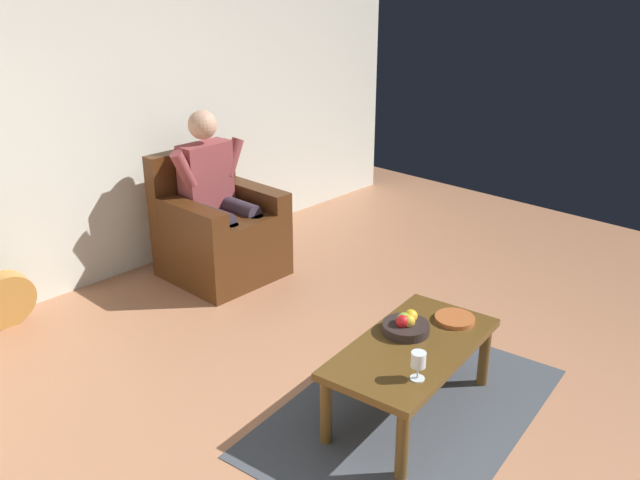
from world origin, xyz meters
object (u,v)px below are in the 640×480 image
Objects in this scene: guitar at (3,295)px; fruit_bowl at (406,325)px; armchair at (219,232)px; wine_glass_near at (418,362)px; decorative_dish at (455,319)px; coffee_table at (412,355)px; person_seated at (216,190)px.

fruit_bowl is (-1.12, 2.34, 0.22)m from guitar.
guitar reaches higher than armchair.
fruit_bowl is (-0.31, -0.29, -0.05)m from wine_glass_near.
wine_glass_near reaches higher than decorative_dish.
guitar reaches higher than wine_glass_near.
guitar is 2.60m from fruit_bowl.
coffee_table is at bearing 78.40° from armchair.
decorative_dish is at bearing 156.11° from fruit_bowl.
armchair is 2.11m from coffee_table.
wine_glass_near is at bearing 43.37° from fruit_bowl.
coffee_table is 4.97× the size of decorative_dish.
person_seated is 8.71× the size of wine_glass_near.
person_seated reaches higher than guitar.
armchair is 2.09m from decorative_dish.
armchair is at bearing -99.82° from fruit_bowl.
fruit_bowl reaches higher than decorative_dish.
fruit_bowl is 0.30m from decorative_dish.
decorative_dish is (-0.59, -0.17, -0.08)m from wine_glass_near.
guitar is at bearing -60.36° from decorative_dish.
person_seated is 2.36m from wine_glass_near.
decorative_dish is (0.06, 2.09, 0.09)m from armchair.
coffee_table is (0.42, 2.07, 0.01)m from armchair.
fruit_bowl is at bearing -136.63° from wine_glass_near.
armchair is at bearing -91.75° from decorative_dish.
coffee_table is (0.42, 2.06, -0.32)m from person_seated.
guitar is at bearing -72.83° from wine_glass_near.
person_seated is 5.71× the size of decorative_dish.
person_seated is at bearing -91.76° from decorative_dish.
armchair is 0.87× the size of coffee_table.
armchair reaches higher than decorative_dish.
armchair is 0.75× the size of person_seated.
wine_glass_near is 0.66× the size of decorative_dish.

